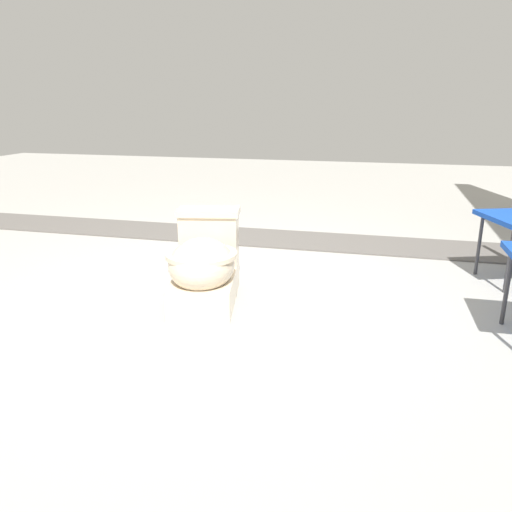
% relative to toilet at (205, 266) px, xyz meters
% --- Properties ---
extents(ground_plane, '(14.00, 14.00, 0.00)m').
position_rel_toilet_xyz_m(ground_plane, '(-0.22, 0.15, -0.22)').
color(ground_plane, '#A8A59E').
extents(gravel_strip, '(0.56, 8.00, 0.01)m').
position_rel_toilet_xyz_m(gravel_strip, '(-1.44, 0.65, -0.21)').
color(gravel_strip, '#605B56').
rests_on(gravel_strip, ground).
extents(toilet, '(0.69, 0.49, 0.52)m').
position_rel_toilet_xyz_m(toilet, '(0.00, 0.00, 0.00)').
color(toilet, beige).
rests_on(toilet, ground).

